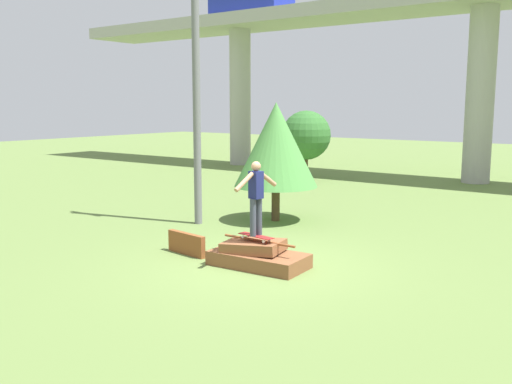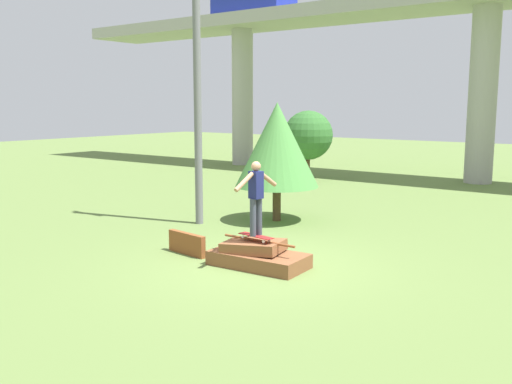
{
  "view_description": "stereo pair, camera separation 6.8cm",
  "coord_description": "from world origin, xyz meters",
  "px_view_note": "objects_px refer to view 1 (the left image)",
  "views": [
    {
      "loc": [
        6.38,
        -8.8,
        3.16
      ],
      "look_at": [
        -0.02,
        -0.06,
        1.49
      ],
      "focal_mm": 40.0,
      "sensor_mm": 36.0,
      "label": 1
    },
    {
      "loc": [
        6.43,
        -8.76,
        3.16
      ],
      "look_at": [
        -0.02,
        -0.06,
        1.49
      ],
      "focal_mm": 40.0,
      "sensor_mm": 36.0,
      "label": 2
    }
  ],
  "objects_px": {
    "skateboard": "(256,236)",
    "tree_behind_right": "(276,145)",
    "car_on_overpass_right": "(250,1)",
    "tree_behind_left": "(306,135)",
    "utility_pole": "(196,61)",
    "skater": "(256,194)"
  },
  "relations": [
    {
      "from": "skateboard",
      "to": "skater",
      "type": "distance_m",
      "value": 0.84
    },
    {
      "from": "skateboard",
      "to": "tree_behind_left",
      "type": "xyz_separation_m",
      "value": [
        -5.96,
        11.68,
        1.26
      ]
    },
    {
      "from": "skateboard",
      "to": "car_on_overpass_right",
      "type": "relative_size",
      "value": 0.2
    },
    {
      "from": "skater",
      "to": "tree_behind_right",
      "type": "height_order",
      "value": "tree_behind_right"
    },
    {
      "from": "skateboard",
      "to": "tree_behind_left",
      "type": "distance_m",
      "value": 13.17
    },
    {
      "from": "tree_behind_left",
      "to": "tree_behind_right",
      "type": "height_order",
      "value": "tree_behind_right"
    },
    {
      "from": "skateboard",
      "to": "tree_behind_right",
      "type": "xyz_separation_m",
      "value": [
        -2.22,
        3.94,
        1.46
      ]
    },
    {
      "from": "car_on_overpass_right",
      "to": "tree_behind_left",
      "type": "height_order",
      "value": "car_on_overpass_right"
    },
    {
      "from": "car_on_overpass_right",
      "to": "utility_pole",
      "type": "distance_m",
      "value": 14.96
    },
    {
      "from": "car_on_overpass_right",
      "to": "utility_pole",
      "type": "bearing_deg",
      "value": -58.71
    },
    {
      "from": "car_on_overpass_right",
      "to": "skater",
      "type": "bearing_deg",
      "value": -52.85
    },
    {
      "from": "skateboard",
      "to": "skater",
      "type": "relative_size",
      "value": 0.57
    },
    {
      "from": "car_on_overpass_right",
      "to": "utility_pole",
      "type": "height_order",
      "value": "car_on_overpass_right"
    },
    {
      "from": "utility_pole",
      "to": "tree_behind_right",
      "type": "height_order",
      "value": "utility_pole"
    },
    {
      "from": "skater",
      "to": "car_on_overpass_right",
      "type": "bearing_deg",
      "value": 127.15
    },
    {
      "from": "car_on_overpass_right",
      "to": "tree_behind_right",
      "type": "xyz_separation_m",
      "value": [
        8.94,
        -10.79,
        -6.13
      ]
    },
    {
      "from": "car_on_overpass_right",
      "to": "tree_behind_left",
      "type": "bearing_deg",
      "value": -30.42
    },
    {
      "from": "skateboard",
      "to": "car_on_overpass_right",
      "type": "bearing_deg",
      "value": 127.15
    },
    {
      "from": "tree_behind_right",
      "to": "utility_pole",
      "type": "bearing_deg",
      "value": -133.17
    },
    {
      "from": "skateboard",
      "to": "tree_behind_right",
      "type": "distance_m",
      "value": 4.76
    },
    {
      "from": "skateboard",
      "to": "utility_pole",
      "type": "height_order",
      "value": "utility_pole"
    },
    {
      "from": "skater",
      "to": "utility_pole",
      "type": "distance_m",
      "value": 5.2
    }
  ]
}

